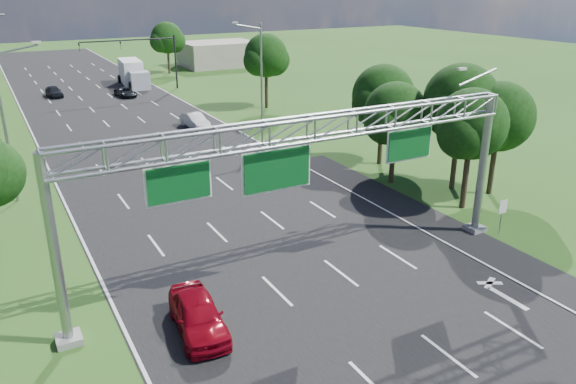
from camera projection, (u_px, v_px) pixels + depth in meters
ground at (184, 174)px, 42.35m from camera, size 220.00×220.00×0.00m
road at (184, 174)px, 42.35m from camera, size 18.00×180.00×0.02m
road_flare at (434, 223)px, 33.81m from camera, size 3.00×30.00×0.02m
sign_gantry at (312, 141)px, 25.29m from camera, size 23.50×1.00×9.56m
regulatory_sign at (503, 210)px, 31.79m from camera, size 0.60×0.08×2.10m
traffic_signal at (148, 51)px, 72.60m from camera, size 12.21×0.24×7.00m
streetlight_l_near at (6, 118)px, 35.30m from camera, size 2.97×0.22×10.16m
streetlight_r_mid at (260, 71)px, 53.66m from camera, size 2.97×0.22×10.16m
tree_cluster_right at (439, 111)px, 38.25m from camera, size 9.91×14.60×8.68m
tree_verge_rd at (266, 58)px, 62.38m from camera, size 5.76×4.80×8.28m
tree_verge_re at (167, 39)px, 86.25m from camera, size 5.76×4.80×7.84m
building_right at (219, 54)px, 95.09m from camera, size 12.00×9.00×4.00m
red_coupe at (198, 315)px, 23.11m from camera, size 2.34×4.79×1.57m
car_queue_b at (126, 92)px, 70.24m from camera, size 2.27×4.19×1.11m
car_queue_c at (54, 91)px, 70.11m from camera, size 1.92×4.08×1.35m
car_queue_d at (195, 121)px, 55.30m from camera, size 1.83×4.45×1.43m
box_truck at (133, 74)px, 77.47m from camera, size 3.17×9.13×3.38m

